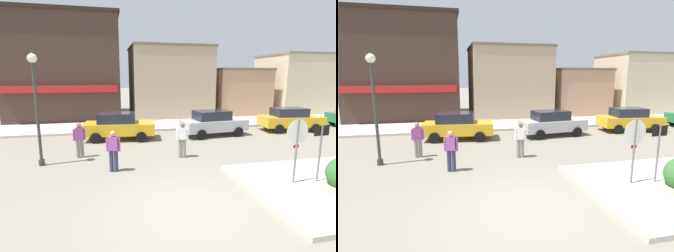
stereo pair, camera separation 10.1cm
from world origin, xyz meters
The scene contains 15 objects.
ground_plane centered at (0.00, 0.00, 0.00)m, with size 160.00×160.00×0.00m, color gray.
kerb_far centered at (0.00, 12.50, 0.07)m, with size 80.00×4.00×0.15m, color beige.
stop_sign centered at (3.66, 0.66, 1.52)m, with size 0.82×0.08×2.30m.
one_way_sign centered at (4.53, 0.60, 1.33)m, with size 0.60×0.07×2.10m.
lamp_post centered at (-4.99, 4.87, 2.96)m, with size 0.36×0.36×4.54m.
parked_car_nearest centered at (-1.65, 8.79, 0.81)m, with size 4.17×2.22×1.56m.
parked_car_second centered at (4.09, 8.53, 0.81)m, with size 4.16×2.20×1.56m.
parked_car_third centered at (9.71, 8.70, 0.81)m, with size 4.17×2.23×1.56m.
pedestrian_crossing_near centered at (-3.54, 5.64, 0.87)m, with size 0.56×0.26×1.61m.
pedestrian_crossing_far centered at (0.96, 4.60, 0.87)m, with size 0.56×0.29×1.61m.
pedestrian_kerb_side centered at (-2.10, 3.47, 0.87)m, with size 0.56×0.30×1.61m.
building_corner_shop centered at (-5.52, 18.86, 4.28)m, with size 8.88×9.23×8.56m.
building_storefront_left_near centered at (3.30, 17.08, 3.11)m, with size 6.91×5.80×6.21m.
building_storefront_left_mid centered at (9.87, 18.24, 2.18)m, with size 5.14×7.76×4.35m.
building_storefront_right_near centered at (16.69, 16.77, 2.90)m, with size 6.95×5.62×5.79m.
Camera 2 is at (-2.16, -6.41, 3.62)m, focal length 28.00 mm.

